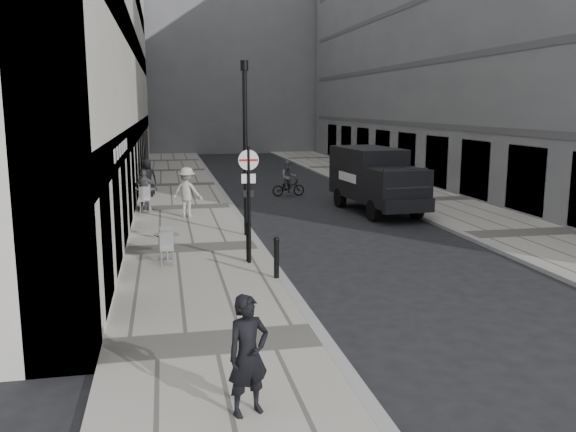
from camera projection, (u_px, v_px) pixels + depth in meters
name	position (u px, v px, depth m)	size (l,w,h in m)	color
ground	(369.00, 409.00, 8.84)	(120.00, 120.00, 0.00)	black
sidewalk	(185.00, 208.00, 25.79)	(4.00, 60.00, 0.12)	#9E988F
far_sidewalk	(427.00, 200.00, 27.95)	(4.00, 60.00, 0.12)	#9E988F
building_left	(91.00, 9.00, 29.68)	(4.00, 45.00, 18.00)	silver
building_right	(470.00, 1.00, 33.43)	(6.00, 45.00, 20.00)	slate
building_far	(203.00, 38.00, 61.16)	(24.00, 16.00, 22.00)	slate
walking_man	(248.00, 355.00, 8.33)	(0.62, 0.41, 1.71)	black
sign_post	(249.00, 189.00, 16.23)	(0.54, 0.09, 3.16)	black
lamppost	(245.00, 140.00, 19.61)	(0.25, 0.25, 5.62)	black
bollard_near	(276.00, 259.00, 15.05)	(0.13, 0.13, 0.97)	black
bollard_far	(249.00, 243.00, 16.65)	(0.14, 0.14, 1.03)	black
panel_van	(375.00, 177.00, 24.98)	(2.53, 5.70, 2.61)	black
cyclist	(288.00, 182.00, 29.56)	(1.62, 0.65, 1.71)	black
pedestrian_a	(145.00, 190.00, 24.67)	(0.98, 0.41, 1.68)	#4E4D52
pedestrian_b	(187.00, 192.00, 23.33)	(1.23, 0.71, 1.90)	#B0ACA2
pedestrian_c	(147.00, 178.00, 28.53)	(0.87, 0.57, 1.79)	black
cafe_table_near	(167.00, 244.00, 16.83)	(0.67, 1.52, 0.86)	#AFAFB1
cafe_table_mid	(145.00, 198.00, 24.90)	(0.79, 1.78, 1.01)	silver
cafe_table_far	(145.00, 197.00, 25.22)	(0.75, 1.70, 0.97)	silver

